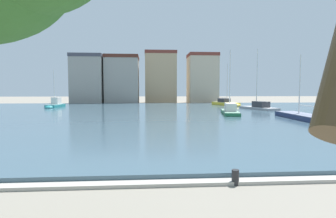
% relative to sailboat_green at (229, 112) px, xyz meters
% --- Properties ---
extents(harbor_water, '(80.69, 53.42, 0.27)m').
position_rel_sailboat_green_xyz_m(harbor_water, '(-10.27, 3.16, -0.39)').
color(harbor_water, '#3D5666').
rests_on(harbor_water, ground).
extents(quay_edge_coping, '(80.69, 0.50, 0.12)m').
position_rel_sailboat_green_xyz_m(quay_edge_coping, '(-10.27, -23.80, -0.47)').
color(quay_edge_coping, '#ADA89E').
rests_on(quay_edge_coping, ground).
extents(sailboat_green, '(3.28, 8.59, 8.04)m').
position_rel_sailboat_green_xyz_m(sailboat_green, '(0.00, 0.00, 0.00)').
color(sailboat_green, '#236B42').
rests_on(sailboat_green, ground).
extents(sailboat_navy, '(2.64, 9.21, 6.73)m').
position_rel_sailboat_green_xyz_m(sailboat_navy, '(5.42, -5.78, -0.13)').
color(sailboat_navy, navy).
rests_on(sailboat_navy, ground).
extents(sailboat_teal, '(1.88, 5.86, 6.62)m').
position_rel_sailboat_green_xyz_m(sailboat_teal, '(-25.76, 14.31, 0.11)').
color(sailboat_teal, teal).
rests_on(sailboat_teal, ground).
extents(sailboat_grey, '(3.95, 8.37, 9.44)m').
position_rel_sailboat_green_xyz_m(sailboat_grey, '(6.60, 7.69, -0.02)').
color(sailboat_grey, '#939399').
rests_on(sailboat_grey, ground).
extents(sailboat_yellow, '(4.28, 7.87, 8.22)m').
position_rel_sailboat_green_xyz_m(sailboat_yellow, '(5.14, 18.35, 0.04)').
color(sailboat_yellow, gold).
rests_on(sailboat_yellow, ground).
extents(mooring_bollard, '(0.24, 0.24, 0.50)m').
position_rel_sailboat_green_xyz_m(mooring_bollard, '(-7.13, -23.95, -0.28)').
color(mooring_bollard, '#232326').
rests_on(mooring_bollard, ground).
extents(townhouse_tall_gabled, '(7.34, 7.65, 11.52)m').
position_rel_sailboat_green_xyz_m(townhouse_tall_gabled, '(-24.11, 32.83, 5.25)').
color(townhouse_tall_gabled, gray).
rests_on(townhouse_tall_gabled, ground).
extents(townhouse_narrow_midrow, '(7.96, 8.07, 11.49)m').
position_rel_sailboat_green_xyz_m(townhouse_narrow_midrow, '(-16.24, 33.97, 5.23)').
color(townhouse_narrow_midrow, gray).
rests_on(townhouse_narrow_midrow, ground).
extents(townhouse_end_terrace, '(7.88, 5.61, 12.96)m').
position_rel_sailboat_green_xyz_m(townhouse_end_terrace, '(-6.86, 35.83, 5.97)').
color(townhouse_end_terrace, tan).
rests_on(townhouse_end_terrace, ground).
extents(townhouse_corner_house, '(7.25, 6.65, 12.31)m').
position_rel_sailboat_green_xyz_m(townhouse_corner_house, '(3.60, 34.78, 5.64)').
color(townhouse_corner_house, '#C6B293').
rests_on(townhouse_corner_house, ground).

